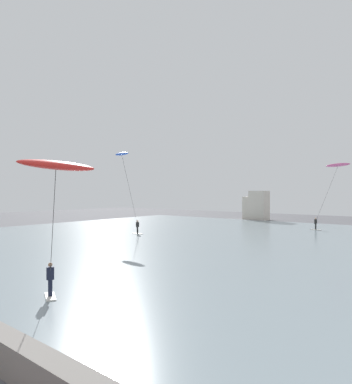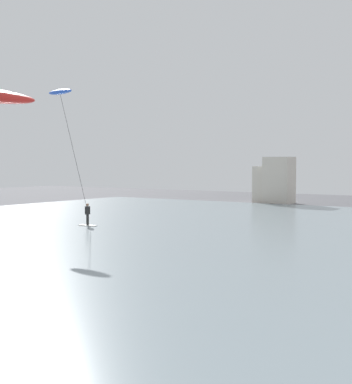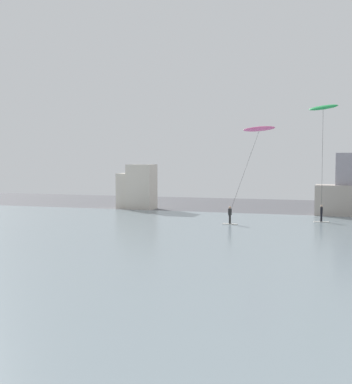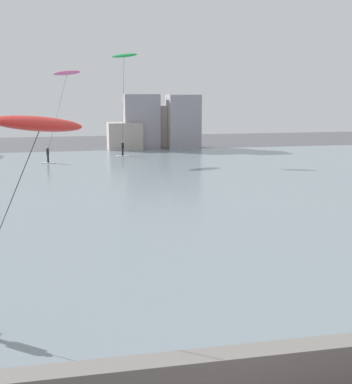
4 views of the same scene
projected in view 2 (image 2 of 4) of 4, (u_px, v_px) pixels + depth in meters
kitesurfer_blue at (64, 109)px, 38.20m from camera, size 3.16×2.51×9.94m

